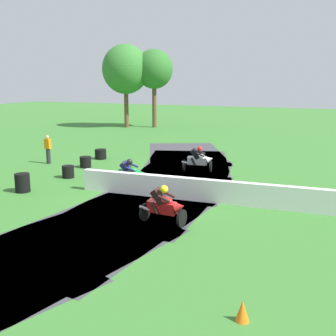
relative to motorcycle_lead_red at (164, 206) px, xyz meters
The scene contains 14 objects.
ground_plane 3.44m from the motorcycle_lead_red, 119.25° to the left, with size 120.00×120.00×0.00m, color #38752D.
track_asphalt 3.96m from the motorcycle_lead_red, 132.73° to the left, with size 9.67×30.39×0.01m.
safety_barrier 5.13m from the motorcycle_lead_red, 40.88° to the left, with size 0.30×17.85×0.90m, color white.
motorcycle_lead_red is the anchor object (origin of this frame).
motorcycle_chase_green 5.07m from the motorcycle_lead_red, 132.17° to the left, with size 1.68×0.86×1.43m.
motorcycle_trailing_white 8.24m from the motorcycle_lead_red, 102.62° to the left, with size 1.71×1.02×1.43m.
tire_stack_mid_b 7.33m from the motorcycle_lead_red, behind, with size 0.62×0.62×0.80m.
tire_stack_far 8.25m from the motorcycle_lead_red, 149.89° to the left, with size 0.58×0.58×0.60m.
tire_stack_extra_a 10.18m from the motorcycle_lead_red, 140.18° to the left, with size 0.61×0.61×0.60m.
tire_stack_extra_b 12.32m from the motorcycle_lead_red, 133.39° to the left, with size 0.69×0.69×0.60m.
track_marshal 12.27m from the motorcycle_lead_red, 147.85° to the left, with size 0.34×0.24×1.63m.
traffic_cone 5.80m from the motorcycle_lead_red, 49.27° to the right, with size 0.28×0.28×0.44m, color orange.
tree_far_left 29.85m from the motorcycle_lead_red, 122.66° to the left, with size 4.64×4.64×8.22m.
tree_far_right 29.63m from the motorcycle_lead_red, 117.11° to the left, with size 3.71×3.71×7.74m.
Camera 1 is at (7.15, -14.60, 4.65)m, focal length 44.02 mm.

